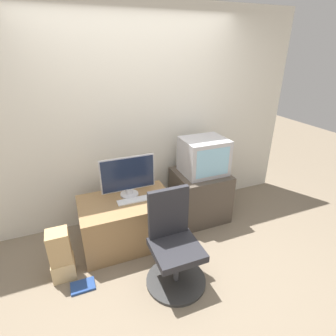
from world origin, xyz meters
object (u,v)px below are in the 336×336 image
main_monitor (128,176)px  cardboard_box_lower (64,268)px  mouse (157,195)px  book (83,286)px  office_chair (174,249)px  keyboard (134,200)px  crt_tv (204,156)px

main_monitor → cardboard_box_lower: (-0.80, -0.39, -0.69)m
mouse → cardboard_box_lower: 1.20m
cardboard_box_lower → book: size_ratio=0.97×
main_monitor → office_chair: main_monitor is taller
keyboard → mouse: mouse is taller
book → main_monitor: bearing=43.0°
mouse → book: bearing=-154.2°
main_monitor → keyboard: size_ratio=1.67×
main_monitor → office_chair: bearing=-75.6°
book → crt_tv: bearing=21.7°
crt_tv → cardboard_box_lower: 2.00m
keyboard → mouse: (0.26, -0.01, 0.01)m
keyboard → crt_tv: (0.97, 0.19, 0.31)m
keyboard → cardboard_box_lower: bearing=-163.4°
crt_tv → book: 1.96m
main_monitor → cardboard_box_lower: bearing=-154.0°
keyboard → mouse: bearing=-2.4°
keyboard → office_chair: (0.20, -0.68, -0.20)m
keyboard → mouse: 0.26m
office_chair → cardboard_box_lower: (-1.02, 0.43, -0.27)m
office_chair → cardboard_box_lower: bearing=156.9°
cardboard_box_lower → book: (0.15, -0.22, -0.09)m
main_monitor → mouse: bearing=-29.4°
keyboard → cardboard_box_lower: (-0.82, -0.24, -0.46)m
keyboard → cardboard_box_lower: size_ratio=1.68×
keyboard → cardboard_box_lower: 0.97m
cardboard_box_lower → mouse: bearing=12.2°
mouse → crt_tv: size_ratio=0.12×
keyboard → book: 0.98m
office_chair → book: (-0.86, 0.22, -0.36)m
office_chair → book: size_ratio=4.18×
office_chair → cardboard_box_lower: office_chair is taller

